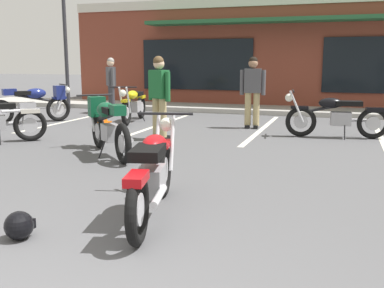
# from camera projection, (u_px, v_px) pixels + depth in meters

# --- Properties ---
(ground_plane) EXTENTS (80.00, 80.00, 0.00)m
(ground_plane) POSITION_uv_depth(u_px,v_px,m) (203.00, 178.00, 6.12)
(ground_plane) COLOR #515154
(sidewalk_kerb) EXTENTS (22.00, 1.80, 0.14)m
(sidewalk_kerb) POSITION_uv_depth(u_px,v_px,m) (282.00, 110.00, 13.89)
(sidewalk_kerb) COLOR #A8A59E
(sidewalk_kerb) RESTS_ON ground_plane
(brick_storefront_building) EXTENTS (15.28, 6.45, 3.61)m
(brick_storefront_building) POSITION_uv_depth(u_px,v_px,m) (296.00, 55.00, 16.92)
(brick_storefront_building) COLOR brown
(brick_storefront_building) RESTS_ON ground_plane
(painted_stall_lines) EXTENTS (10.36, 4.80, 0.01)m
(painted_stall_lines) POSITION_uv_depth(u_px,v_px,m) (262.00, 129.00, 10.55)
(painted_stall_lines) COLOR silver
(painted_stall_lines) RESTS_ON ground_plane
(motorcycle_foreground_classic) EXTENTS (0.86, 2.08, 0.98)m
(motorcycle_foreground_classic) POSITION_uv_depth(u_px,v_px,m) (153.00, 172.00, 4.56)
(motorcycle_foreground_classic) COLOR black
(motorcycle_foreground_classic) RESTS_ON ground_plane
(motorcycle_red_sportbike) EXTENTS (1.65, 1.65, 0.98)m
(motorcycle_red_sportbike) POSITION_uv_depth(u_px,v_px,m) (107.00, 124.00, 7.62)
(motorcycle_red_sportbike) COLOR black
(motorcycle_red_sportbike) RESTS_ON ground_plane
(motorcycle_black_cruiser) EXTENTS (1.48, 1.79, 0.98)m
(motorcycle_black_cruiser) POSITION_uv_depth(u_px,v_px,m) (35.00, 102.00, 11.48)
(motorcycle_black_cruiser) COLOR black
(motorcycle_black_cruiser) RESTS_ON ground_plane
(motorcycle_green_cafe_racer) EXTENTS (0.79, 2.10, 0.98)m
(motorcycle_green_cafe_racer) POSITION_uv_depth(u_px,v_px,m) (134.00, 104.00, 11.67)
(motorcycle_green_cafe_racer) COLOR black
(motorcycle_green_cafe_racer) RESTS_ON ground_plane
(motorcycle_cream_vintage) EXTENTS (2.10, 0.72, 0.98)m
(motorcycle_cream_vintage) POSITION_uv_depth(u_px,v_px,m) (336.00, 116.00, 9.28)
(motorcycle_cream_vintage) COLOR black
(motorcycle_cream_vintage) RESTS_ON ground_plane
(person_in_black_shirt) EXTENTS (0.61, 0.30, 1.68)m
(person_in_black_shirt) POSITION_uv_depth(u_px,v_px,m) (253.00, 88.00, 10.52)
(person_in_black_shirt) COLOR black
(person_in_black_shirt) RESTS_ON ground_plane
(person_in_shorts_foreground) EXTENTS (0.47, 0.52, 1.68)m
(person_in_shorts_foreground) POSITION_uv_depth(u_px,v_px,m) (111.00, 82.00, 13.56)
(person_in_shorts_foreground) COLOR black
(person_in_shorts_foreground) RESTS_ON ground_plane
(person_near_building) EXTENTS (0.59, 0.39, 1.68)m
(person_near_building) POSITION_uv_depth(u_px,v_px,m) (159.00, 93.00, 8.98)
(person_near_building) COLOR black
(person_near_building) RESTS_ON ground_plane
(helmet_on_pavement) EXTENTS (0.26, 0.26, 0.26)m
(helmet_on_pavement) POSITION_uv_depth(u_px,v_px,m) (19.00, 225.00, 4.01)
(helmet_on_pavement) COLOR black
(helmet_on_pavement) RESTS_ON ground_plane
(traffic_cone) EXTENTS (0.34, 0.34, 0.53)m
(traffic_cone) POSITION_uv_depth(u_px,v_px,m) (103.00, 113.00, 11.56)
(traffic_cone) COLOR orange
(traffic_cone) RESTS_ON ground_plane
(parking_lot_lamp_post) EXTENTS (0.24, 0.76, 5.03)m
(parking_lot_lamp_post) POSITION_uv_depth(u_px,v_px,m) (62.00, 8.00, 14.35)
(parking_lot_lamp_post) COLOR #2D2D33
(parking_lot_lamp_post) RESTS_ON ground_plane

